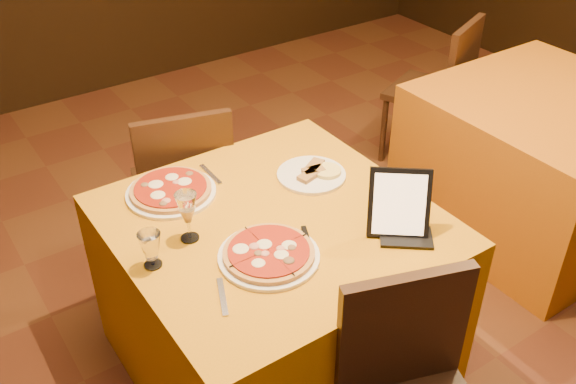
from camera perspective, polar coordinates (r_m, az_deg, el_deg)
main_table at (r=2.55m, az=-1.19°, el=-9.15°), size 1.10×1.10×0.75m
side_table at (r=3.58m, az=21.47°, el=2.39°), size 1.10×1.10×0.75m
chair_main_far at (r=3.06m, az=-9.41°, el=0.60°), size 0.48×0.48×0.91m
chair_side_far at (r=3.99m, az=12.27°, el=8.75°), size 0.62×0.62×0.91m
pizza_near at (r=2.13m, az=-1.72°, el=-5.57°), size 0.34×0.34×0.03m
pizza_far at (r=2.47m, az=-10.37°, el=0.09°), size 0.34×0.34×0.03m
cutlet_dish at (r=2.54m, az=2.09°, el=1.64°), size 0.27×0.27×0.03m
wine_glass at (r=2.19m, az=-8.91°, el=-2.17°), size 0.10×0.10×0.19m
water_glass at (r=2.12m, az=-12.09°, el=-5.06°), size 0.07×0.07×0.13m
tablet at (r=2.22m, az=9.86°, el=-0.98°), size 0.23×0.21×0.24m
knife at (r=2.17m, az=2.02°, el=-5.29°), size 0.09×0.18×0.01m
fork_near at (r=2.01m, az=-5.85°, el=-9.23°), size 0.08×0.16×0.01m
fork_far at (r=2.57m, az=-6.89°, el=1.57°), size 0.02×0.17×0.01m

